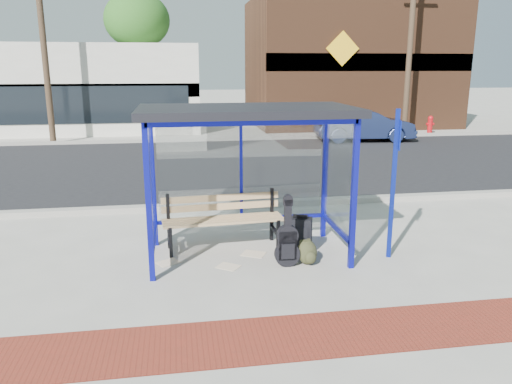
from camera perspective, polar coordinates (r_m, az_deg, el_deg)
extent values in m
plane|color=#B2ADA0|center=(8.26, -0.98, -7.27)|extent=(120.00, 120.00, 0.00)
cube|color=maroon|center=(5.95, 2.71, -16.29)|extent=(60.00, 1.00, 0.01)
cube|color=gray|center=(10.97, -3.12, -1.49)|extent=(60.00, 0.25, 0.12)
cube|color=black|center=(15.94, -5.05, 3.20)|extent=(60.00, 10.00, 0.00)
cube|color=gray|center=(20.95, -6.07, 5.97)|extent=(60.00, 0.25, 0.12)
cube|color=#B2ADA0|center=(22.84, -6.33, 6.50)|extent=(60.00, 4.00, 0.01)
cube|color=#0E119B|center=(7.13, -12.18, -1.36)|extent=(0.08, 0.08, 2.30)
cube|color=#0E119B|center=(7.56, 11.13, -0.40)|extent=(0.08, 0.08, 2.30)
cube|color=#0E119B|center=(8.58, -11.70, 1.29)|extent=(0.08, 0.08, 2.30)
cube|color=#0E119B|center=(8.95, 7.86, 1.98)|extent=(0.08, 0.08, 2.30)
cube|color=#0E119B|center=(8.47, -1.77, 9.02)|extent=(3.00, 0.08, 0.08)
cube|color=#0E119B|center=(6.99, -0.18, 7.94)|extent=(3.00, 0.08, 0.08)
cube|color=#0E119B|center=(7.66, -12.34, 8.17)|extent=(0.08, 1.50, 0.08)
cube|color=#0E119B|center=(8.07, 9.68, 8.58)|extent=(0.08, 1.50, 0.08)
cube|color=#0E119B|center=(8.83, -1.68, -3.09)|extent=(3.00, 0.08, 0.06)
cube|color=#0E119B|center=(8.06, -11.64, -5.09)|extent=(0.08, 1.50, 0.06)
cube|color=#0E119B|center=(8.45, 9.16, -4.06)|extent=(0.08, 1.50, 0.06)
cube|color=#0E119B|center=(8.60, -1.72, 2.97)|extent=(0.05, 0.05, 1.90)
cube|color=silver|center=(8.60, -1.72, 2.71)|extent=(2.84, 0.01, 1.82)
cube|color=silver|center=(7.81, -11.97, 1.23)|extent=(0.02, 1.34, 1.82)
cube|color=silver|center=(8.22, 9.40, 1.98)|extent=(0.02, 1.34, 1.82)
cube|color=black|center=(7.72, -1.05, 9.27)|extent=(3.30, 1.80, 0.12)
cube|color=silver|center=(26.83, -26.73, 10.52)|extent=(18.00, 6.00, 4.00)
cube|color=#59331E|center=(27.65, 10.42, 14.32)|extent=(10.00, 7.00, 6.40)
cube|color=black|center=(24.41, 13.16, 14.24)|extent=(10.00, 0.10, 0.80)
cube|color=yellow|center=(23.81, 9.86, 15.85)|extent=(1.56, 0.06, 1.56)
cylinder|color=#4C3826|center=(29.68, -13.12, 12.81)|extent=(0.36, 0.36, 5.00)
ellipsoid|color=#235117|center=(29.78, -13.46, 18.58)|extent=(3.60, 3.60, 3.06)
cylinder|color=#4C3826|center=(32.58, 15.96, 12.73)|extent=(0.36, 0.36, 5.00)
ellipsoid|color=#235117|center=(32.67, 16.33, 17.99)|extent=(3.60, 3.60, 3.06)
cylinder|color=#4C3826|center=(21.61, -23.15, 15.69)|extent=(0.24, 0.24, 8.00)
cylinder|color=#4C3826|center=(23.32, 17.22, 15.98)|extent=(0.24, 0.24, 8.00)
cube|color=black|center=(8.21, -9.72, -5.72)|extent=(0.06, 0.06, 0.51)
cube|color=black|center=(8.56, -9.97, -3.32)|extent=(0.06, 0.06, 0.96)
cube|color=black|center=(8.42, -9.82, -5.22)|extent=(0.09, 0.46, 0.06)
cube|color=black|center=(8.49, 2.54, -4.86)|extent=(0.06, 0.06, 0.51)
cube|color=black|center=(8.82, 1.80, -2.57)|extent=(0.06, 0.06, 0.96)
cube|color=black|center=(8.69, 2.16, -4.40)|extent=(0.09, 0.46, 0.06)
cube|color=#D5B37B|center=(8.25, -3.55, -3.57)|extent=(2.03, 0.24, 0.04)
cube|color=#D5B37B|center=(8.37, -3.69, -3.32)|extent=(2.03, 0.24, 0.04)
cube|color=#D5B37B|center=(8.49, -3.83, -3.08)|extent=(2.03, 0.24, 0.04)
cube|color=#D5B37B|center=(8.60, -3.96, -2.84)|extent=(2.03, 0.24, 0.04)
cube|color=#D5B37B|center=(8.60, -4.03, -1.67)|extent=(2.02, 0.18, 0.11)
cube|color=#D5B37B|center=(8.56, -4.05, -0.66)|extent=(2.02, 0.18, 0.11)
cylinder|color=black|center=(7.79, 3.58, -7.09)|extent=(0.40, 0.12, 0.39)
cylinder|color=black|center=(7.69, 3.62, -4.94)|extent=(0.33, 0.12, 0.33)
cube|color=black|center=(7.74, 3.60, -6.05)|extent=(0.28, 0.12, 0.47)
cube|color=black|center=(7.59, 3.65, -2.67)|extent=(0.11, 0.10, 0.47)
cube|color=black|center=(7.53, 3.68, -1.16)|extent=(0.14, 0.10, 0.09)
cube|color=black|center=(8.29, 5.05, -4.95)|extent=(0.44, 0.36, 0.60)
cylinder|color=black|center=(8.40, 4.04, -6.71)|extent=(0.13, 0.22, 0.05)
cylinder|color=black|center=(8.38, 5.97, -6.83)|extent=(0.13, 0.22, 0.05)
cube|color=black|center=(8.19, 5.10, -2.76)|extent=(0.24, 0.12, 0.04)
cube|color=black|center=(8.17, 4.95, -5.12)|extent=(0.29, 0.12, 0.33)
ellipsoid|color=#2D2E19|center=(7.91, 5.87, -6.84)|extent=(0.37, 0.30, 0.39)
ellipsoid|color=#2D2E19|center=(7.83, 6.26, -7.49)|extent=(0.21, 0.17, 0.20)
cube|color=#2D2E19|center=(7.86, 5.84, -5.55)|extent=(0.11, 0.07, 0.03)
cube|color=navy|center=(8.14, 15.39, 0.74)|extent=(0.09, 0.09, 2.40)
cube|color=navy|center=(8.01, 16.09, 6.29)|extent=(0.12, 0.29, 0.45)
cube|color=white|center=(8.09, -9.99, -7.94)|extent=(0.43, 0.40, 0.01)
cube|color=white|center=(7.83, -3.17, -8.51)|extent=(0.43, 0.41, 0.01)
cube|color=white|center=(8.32, -0.27, -7.09)|extent=(0.47, 0.44, 0.01)
imported|color=#1A254B|center=(21.25, 12.29, 7.48)|extent=(4.13, 1.75, 1.32)
cylinder|color=red|center=(24.45, 19.26, 7.09)|extent=(0.22, 0.22, 0.67)
sphere|color=red|center=(24.41, 19.33, 7.95)|extent=(0.25, 0.25, 0.25)
cylinder|color=red|center=(24.43, 19.28, 7.35)|extent=(0.36, 0.11, 0.11)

